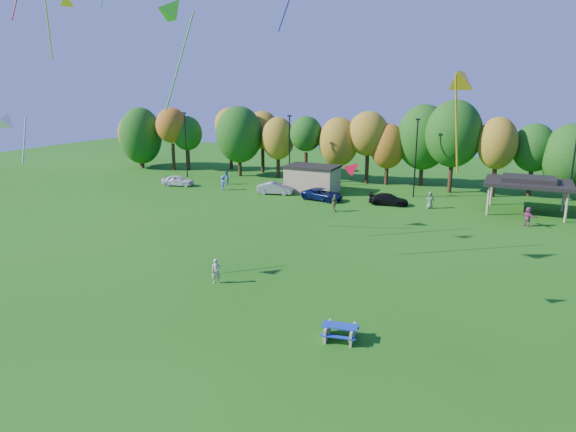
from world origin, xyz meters
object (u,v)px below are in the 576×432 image
at_px(car_a, 178,180).
at_px(car_c, 322,194).
at_px(picnic_table, 340,331).
at_px(kite_flyer, 216,271).
at_px(car_b, 275,188).
at_px(car_d, 389,199).

bearing_deg(car_a, car_c, -104.49).
bearing_deg(car_c, picnic_table, -147.38).
bearing_deg(kite_flyer, car_b, 71.78).
xyz_separation_m(car_c, car_d, (7.46, 0.79, -0.05)).
distance_m(car_a, car_d, 27.64).
height_order(car_c, car_d, car_c).
xyz_separation_m(kite_flyer, car_d, (4.83, 27.37, -0.21)).
distance_m(picnic_table, car_b, 36.60).
bearing_deg(car_b, car_a, 79.52).
xyz_separation_m(car_b, car_d, (13.80, 0.04, -0.09)).
bearing_deg(car_d, picnic_table, -176.55).
height_order(kite_flyer, car_b, kite_flyer).
bearing_deg(kite_flyer, car_d, 43.61).
height_order(kite_flyer, car_d, kite_flyer).
height_order(kite_flyer, car_c, kite_flyer).
xyz_separation_m(kite_flyer, car_b, (-8.97, 27.33, -0.13)).
bearing_deg(car_c, kite_flyer, -164.17).
bearing_deg(picnic_table, kite_flyer, 149.23).
xyz_separation_m(car_a, car_c, (20.17, -0.21, -0.03)).
bearing_deg(car_a, car_b, -101.66).
bearing_deg(kite_flyer, car_a, 94.01).
distance_m(car_b, car_c, 6.38).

